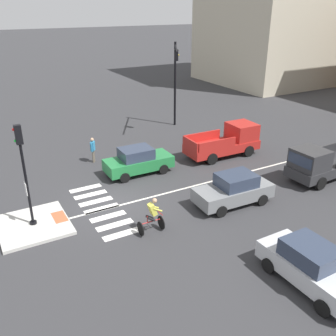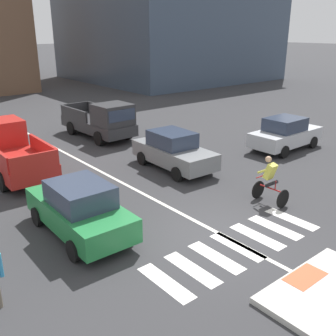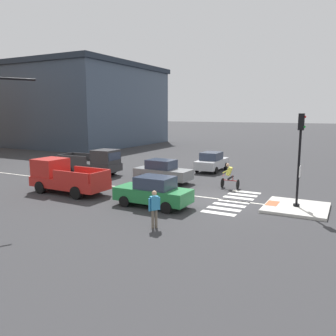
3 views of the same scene
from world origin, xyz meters
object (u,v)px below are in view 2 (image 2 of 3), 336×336
at_px(car_green_westbound_near, 80,209).
at_px(car_silver_cross_right, 285,134).
at_px(car_grey_eastbound_mid, 173,151).
at_px(cyclist, 270,179).
at_px(pickup_truck_charcoal_eastbound_far, 102,121).
at_px(pickup_truck_red_westbound_far, 10,151).

bearing_deg(car_green_westbound_near, car_silver_cross_right, 6.00).
bearing_deg(car_grey_eastbound_mid, cyclist, -86.68).
height_order(car_silver_cross_right, pickup_truck_charcoal_eastbound_far, pickup_truck_charcoal_eastbound_far).
xyz_separation_m(car_green_westbound_near, car_grey_eastbound_mid, (5.88, 2.66, 0.00)).
distance_m(pickup_truck_red_westbound_far, pickup_truck_charcoal_eastbound_far, 6.27).
distance_m(car_silver_cross_right, pickup_truck_charcoal_eastbound_far, 9.81).
bearing_deg(car_green_westbound_near, cyclist, -19.66).
bearing_deg(pickup_truck_charcoal_eastbound_far, pickup_truck_red_westbound_far, -157.89).
distance_m(pickup_truck_red_westbound_far, cyclist, 10.64).
relative_size(car_grey_eastbound_mid, pickup_truck_red_westbound_far, 0.81).
bearing_deg(pickup_truck_charcoal_eastbound_far, car_silver_cross_right, -51.87).
relative_size(car_silver_cross_right, pickup_truck_red_westbound_far, 0.80).
distance_m(car_silver_cross_right, cyclist, 6.88).
height_order(car_grey_eastbound_mid, pickup_truck_charcoal_eastbound_far, pickup_truck_charcoal_eastbound_far).
height_order(car_grey_eastbound_mid, car_silver_cross_right, same).
bearing_deg(pickup_truck_red_westbound_far, car_green_westbound_near, -91.97).
bearing_deg(pickup_truck_charcoal_eastbound_far, car_grey_eastbound_mid, -91.46).
bearing_deg(pickup_truck_charcoal_eastbound_far, cyclist, -89.38).
relative_size(pickup_truck_red_westbound_far, cyclist, 3.07).
bearing_deg(car_green_westbound_near, pickup_truck_charcoal_eastbound_far, 56.11).
bearing_deg(pickup_truck_red_westbound_far, car_silver_cross_right, -24.29).
relative_size(car_green_westbound_near, car_grey_eastbound_mid, 0.99).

